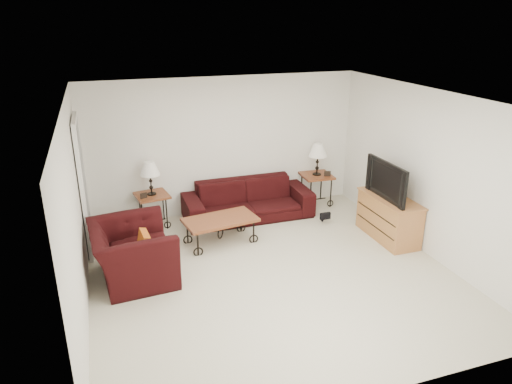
% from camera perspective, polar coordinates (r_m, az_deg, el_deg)
% --- Properties ---
extents(ground, '(5.00, 5.00, 0.00)m').
position_cam_1_polar(ground, '(6.88, 1.89, -9.79)').
color(ground, beige).
rests_on(ground, ground).
extents(wall_back, '(5.00, 0.02, 2.50)m').
position_cam_1_polar(wall_back, '(8.61, -3.84, 5.58)').
color(wall_back, white).
rests_on(wall_back, ground).
extents(wall_front, '(5.00, 0.02, 2.50)m').
position_cam_1_polar(wall_front, '(4.32, 13.93, -11.17)').
color(wall_front, white).
rests_on(wall_front, ground).
extents(wall_left, '(0.02, 5.00, 2.50)m').
position_cam_1_polar(wall_left, '(5.99, -21.02, -2.70)').
color(wall_left, white).
rests_on(wall_left, ground).
extents(wall_right, '(0.02, 5.00, 2.50)m').
position_cam_1_polar(wall_right, '(7.54, 20.12, 2.14)').
color(wall_right, white).
rests_on(wall_right, ground).
extents(ceiling, '(5.00, 5.00, 0.00)m').
position_cam_1_polar(ceiling, '(6.01, 2.17, 11.22)').
color(ceiling, white).
rests_on(ceiling, wall_back).
extents(doorway, '(0.08, 0.94, 2.04)m').
position_cam_1_polar(doorway, '(7.61, -20.32, 0.44)').
color(doorway, black).
rests_on(doorway, ground).
extents(sofa, '(2.31, 0.90, 0.67)m').
position_cam_1_polar(sofa, '(8.53, -0.98, -0.98)').
color(sofa, black).
rests_on(sofa, ground).
extents(side_table_left, '(0.62, 0.62, 0.59)m').
position_cam_1_polar(side_table_left, '(8.41, -12.36, -2.15)').
color(side_table_left, brown).
rests_on(side_table_left, ground).
extents(side_table_right, '(0.59, 0.59, 0.61)m').
position_cam_1_polar(side_table_right, '(9.21, 7.28, 0.30)').
color(side_table_right, brown).
rests_on(side_table_right, ground).
extents(lamp_left, '(0.38, 0.38, 0.59)m').
position_cam_1_polar(lamp_left, '(8.20, -12.67, 1.64)').
color(lamp_left, black).
rests_on(lamp_left, side_table_left).
extents(lamp_right, '(0.37, 0.37, 0.61)m').
position_cam_1_polar(lamp_right, '(9.02, 7.46, 3.95)').
color(lamp_right, black).
rests_on(lamp_right, side_table_right).
extents(photo_frame_left, '(0.12, 0.05, 0.10)m').
position_cam_1_polar(photo_frame_left, '(8.13, -13.46, -0.44)').
color(photo_frame_left, black).
rests_on(photo_frame_left, side_table_left).
extents(photo_frame_right, '(0.12, 0.05, 0.10)m').
position_cam_1_polar(photo_frame_right, '(9.03, 8.65, 2.22)').
color(photo_frame_right, black).
rests_on(photo_frame_right, side_table_right).
extents(coffee_table, '(1.23, 0.79, 0.43)m').
position_cam_1_polar(coffee_table, '(7.65, -4.32, -4.69)').
color(coffee_table, brown).
rests_on(coffee_table, ground).
extents(armchair, '(1.16, 1.31, 0.80)m').
position_cam_1_polar(armchair, '(6.79, -14.73, -7.11)').
color(armchair, black).
rests_on(armchair, ground).
extents(throw_pillow, '(0.12, 0.37, 0.36)m').
position_cam_1_polar(throw_pillow, '(6.70, -13.51, -6.24)').
color(throw_pillow, '#BA5E17').
rests_on(throw_pillow, armchair).
extents(tv_stand, '(0.49, 1.19, 0.71)m').
position_cam_1_polar(tv_stand, '(8.05, 15.76, -3.03)').
color(tv_stand, '#BF7247').
rests_on(tv_stand, ground).
extents(television, '(0.14, 1.06, 0.61)m').
position_cam_1_polar(television, '(7.81, 16.11, 1.41)').
color(television, black).
rests_on(television, tv_stand).
extents(backpack, '(0.32, 0.26, 0.38)m').
position_cam_1_polar(backpack, '(8.48, 8.09, -2.42)').
color(backpack, black).
rests_on(backpack, ground).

